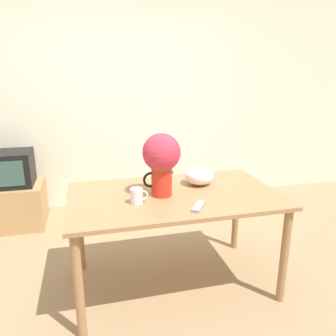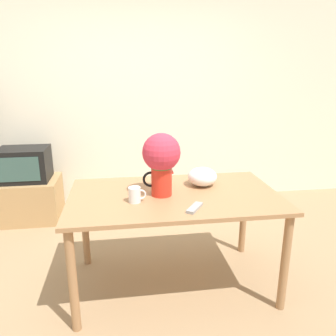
{
  "view_description": "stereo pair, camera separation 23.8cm",
  "coord_description": "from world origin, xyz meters",
  "px_view_note": "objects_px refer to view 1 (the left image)",
  "views": [
    {
      "loc": [
        -0.45,
        -2.18,
        1.66
      ],
      "look_at": [
        0.11,
        0.04,
        0.98
      ],
      "focal_mm": 35.0,
      "sensor_mm": 36.0,
      "label": 1
    },
    {
      "loc": [
        -0.22,
        -2.22,
        1.66
      ],
      "look_at": [
        0.11,
        0.04,
        0.98
      ],
      "focal_mm": 35.0,
      "sensor_mm": 36.0,
      "label": 2
    }
  ],
  "objects_px": {
    "flower_vase": "(161,159)",
    "white_bowl": "(199,176)",
    "coffee_mug": "(137,196)",
    "tv_set": "(6,169)"
  },
  "relations": [
    {
      "from": "flower_vase",
      "to": "white_bowl",
      "type": "height_order",
      "value": "flower_vase"
    },
    {
      "from": "coffee_mug",
      "to": "white_bowl",
      "type": "bearing_deg",
      "value": 26.49
    },
    {
      "from": "white_bowl",
      "to": "coffee_mug",
      "type": "bearing_deg",
      "value": -153.51
    },
    {
      "from": "flower_vase",
      "to": "tv_set",
      "type": "height_order",
      "value": "flower_vase"
    },
    {
      "from": "tv_set",
      "to": "white_bowl",
      "type": "bearing_deg",
      "value": -36.8
    },
    {
      "from": "white_bowl",
      "to": "flower_vase",
      "type": "bearing_deg",
      "value": -155.13
    },
    {
      "from": "flower_vase",
      "to": "coffee_mug",
      "type": "distance_m",
      "value": 0.32
    },
    {
      "from": "coffee_mug",
      "to": "white_bowl",
      "type": "distance_m",
      "value": 0.62
    },
    {
      "from": "flower_vase",
      "to": "white_bowl",
      "type": "bearing_deg",
      "value": 24.87
    },
    {
      "from": "white_bowl",
      "to": "tv_set",
      "type": "bearing_deg",
      "value": 143.2
    }
  ]
}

